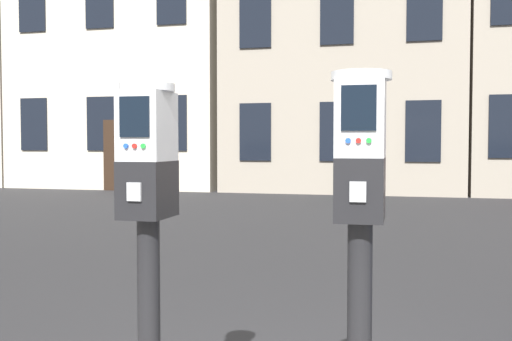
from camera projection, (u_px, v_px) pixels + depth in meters
parking_meter_near_kerb at (148, 201)px, 2.39m from camera, size 0.22×0.25×1.49m
parking_meter_twin_adjacent at (360, 203)px, 2.18m from camera, size 0.22×0.25×1.51m
townhouse_brick_corner at (148, 28)px, 21.23m from camera, size 6.84×6.89×10.86m
townhouse_grey_stucco at (349, 40)px, 19.32m from camera, size 6.77×6.54×9.38m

